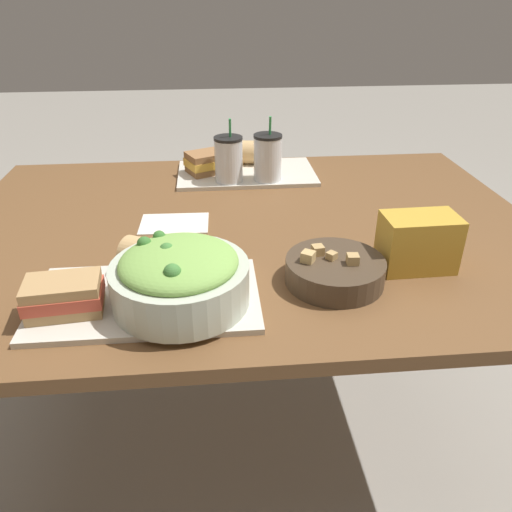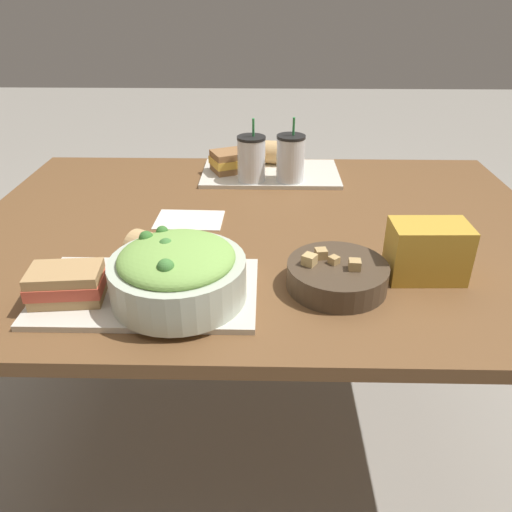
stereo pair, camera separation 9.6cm
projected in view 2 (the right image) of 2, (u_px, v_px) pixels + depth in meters
name	position (u px, v px, depth m)	size (l,w,h in m)	color
ground_plane	(260.00, 437.00, 1.63)	(12.00, 12.00, 0.00)	gray
dining_table	(261.00, 254.00, 1.30)	(1.47, 1.06, 0.77)	brown
tray_near	(148.00, 292.00, 0.97)	(0.43, 0.25, 0.01)	beige
tray_far	(270.00, 173.00, 1.57)	(0.43, 0.25, 0.01)	beige
salad_bowl	(177.00, 272.00, 0.92)	(0.25, 0.25, 0.12)	beige
soup_bowl	(337.00, 275.00, 0.99)	(0.20, 0.20, 0.07)	#473828
sandwich_near	(67.00, 284.00, 0.93)	(0.14, 0.10, 0.06)	tan
baguette_near	(158.00, 253.00, 1.03)	(0.14, 0.12, 0.07)	tan
sandwich_far	(235.00, 161.00, 1.56)	(0.17, 0.14, 0.06)	olive
baguette_far	(272.00, 152.00, 1.62)	(0.13, 0.09, 0.07)	tan
drink_cup_dark	(251.00, 160.00, 1.47)	(0.08, 0.08, 0.19)	silver
drink_cup_red	(290.00, 160.00, 1.47)	(0.08, 0.08, 0.19)	silver
chip_bag	(427.00, 251.00, 1.01)	(0.16, 0.10, 0.12)	gold
napkin_folded	(189.00, 220.00, 1.28)	(0.17, 0.12, 0.00)	silver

